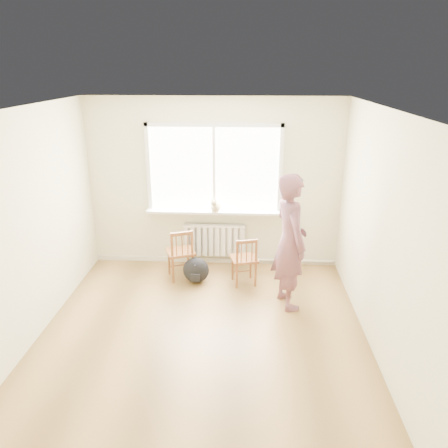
# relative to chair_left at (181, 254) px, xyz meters

# --- Properties ---
(floor) EXTENTS (4.50, 4.50, 0.00)m
(floor) POSITION_rel_chair_left_xyz_m (0.47, -1.61, -0.41)
(floor) COLOR #A37842
(floor) RESTS_ON ground
(ceiling) EXTENTS (4.50, 4.50, 0.00)m
(ceiling) POSITION_rel_chair_left_xyz_m (0.47, -1.61, 2.29)
(ceiling) COLOR white
(ceiling) RESTS_ON back_wall
(back_wall) EXTENTS (4.00, 0.01, 2.70)m
(back_wall) POSITION_rel_chair_left_xyz_m (0.47, 0.64, 0.94)
(back_wall) COLOR beige
(back_wall) RESTS_ON ground
(window) EXTENTS (2.12, 0.05, 1.42)m
(window) POSITION_rel_chair_left_xyz_m (0.47, 0.61, 1.25)
(window) COLOR white
(window) RESTS_ON back_wall
(windowsill) EXTENTS (2.15, 0.22, 0.04)m
(windowsill) POSITION_rel_chair_left_xyz_m (0.47, 0.53, 0.52)
(windowsill) COLOR white
(windowsill) RESTS_ON back_wall
(radiator) EXTENTS (1.00, 0.12, 0.55)m
(radiator) POSITION_rel_chair_left_xyz_m (0.47, 0.55, 0.03)
(radiator) COLOR white
(radiator) RESTS_ON back_wall
(heating_pipe) EXTENTS (1.40, 0.04, 0.04)m
(heating_pipe) POSITION_rel_chair_left_xyz_m (1.72, 0.58, -0.33)
(heating_pipe) COLOR silver
(heating_pipe) RESTS_ON back_wall
(baseboard) EXTENTS (4.00, 0.03, 0.08)m
(baseboard) POSITION_rel_chair_left_xyz_m (0.47, 0.62, -0.37)
(baseboard) COLOR beige
(baseboard) RESTS_ON ground
(chair_left) EXTENTS (0.51, 0.50, 0.82)m
(chair_left) POSITION_rel_chair_left_xyz_m (0.00, 0.00, 0.00)
(chair_left) COLOR brown
(chair_left) RESTS_ON floor
(chair_right) EXTENTS (0.45, 0.44, 0.76)m
(chair_right) POSITION_rel_chair_left_xyz_m (0.97, -0.13, -0.03)
(chair_right) COLOR brown
(chair_right) RESTS_ON floor
(person) EXTENTS (0.63, 0.78, 1.85)m
(person) POSITION_rel_chair_left_xyz_m (1.57, -0.68, 0.51)
(person) COLOR #CE4944
(person) RESTS_ON floor
(cat) EXTENTS (0.20, 0.37, 0.25)m
(cat) POSITION_rel_chair_left_xyz_m (0.50, 0.44, 0.64)
(cat) COLOR beige
(cat) RESTS_ON windowsill
(backpack) EXTENTS (0.48, 0.43, 0.39)m
(backpack) POSITION_rel_chair_left_xyz_m (0.24, -0.10, -0.21)
(backpack) COLOR black
(backpack) RESTS_ON floor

